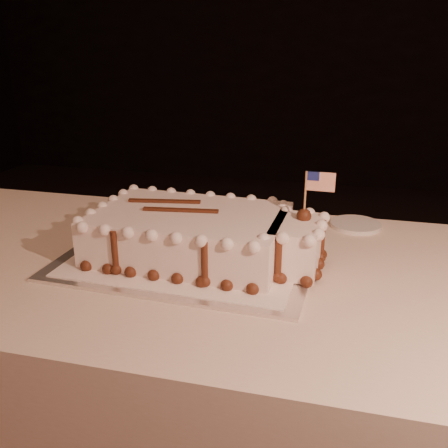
% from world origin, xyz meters
% --- Properties ---
extents(banquet_table, '(2.40, 0.80, 0.75)m').
position_xyz_m(banquet_table, '(0.00, 0.60, 0.38)').
color(banquet_table, beige).
rests_on(banquet_table, ground).
extents(cake_board, '(0.58, 0.44, 0.01)m').
position_xyz_m(cake_board, '(-0.09, 0.62, 0.75)').
color(cake_board, silver).
rests_on(cake_board, banquet_table).
extents(doily, '(0.52, 0.40, 0.00)m').
position_xyz_m(doily, '(-0.09, 0.62, 0.76)').
color(doily, white).
rests_on(doily, cake_board).
extents(sheet_cake, '(0.54, 0.32, 0.21)m').
position_xyz_m(sheet_cake, '(-0.06, 0.62, 0.81)').
color(sheet_cake, white).
rests_on(sheet_cake, doily).
extents(side_plate, '(0.13, 0.13, 0.01)m').
position_xyz_m(side_plate, '(0.28, 0.92, 0.76)').
color(side_plate, white).
rests_on(side_plate, banquet_table).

